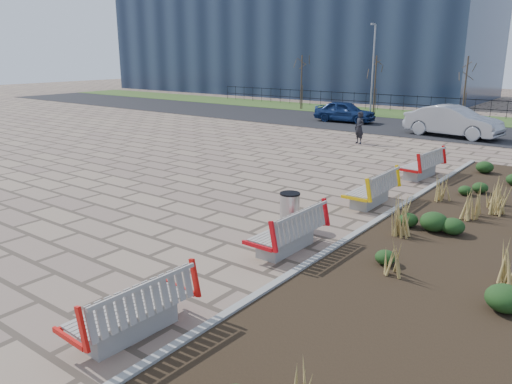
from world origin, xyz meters
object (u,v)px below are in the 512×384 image
Objects in this scene: car_blue at (345,112)px; car_silver at (453,121)px; bench_b at (286,229)px; bench_a at (129,306)px; lamp_west at (373,71)px; litter_bin at (290,211)px; bench_d at (420,163)px; pedestrian at (359,128)px; bench_c at (370,188)px.

car_blue is 0.79× the size of car_silver.
bench_b is at bearing -167.74° from car_silver.
bench_a is 22.52m from car_silver.
litter_bin is at bearing -69.95° from lamp_west.
bench_a is 0.44× the size of car_silver.
car_blue is 4.76m from lamp_west.
lamp_west is at bearing 125.24° from bench_d.
car_blue reaches higher than bench_d.
pedestrian is (-4.70, 4.82, 0.27)m from bench_d.
bench_b is 4.36m from bench_c.
litter_bin is at bearing -91.11° from bench_d.
litter_bin is (-0.76, 5.65, -0.06)m from bench_a.
pedestrian is (-4.70, 13.30, 0.27)m from bench_b.
car_blue is at bearing -87.70° from lamp_west.
bench_d is (0.00, 4.12, 0.00)m from bench_c.
bench_a is 0.35× the size of lamp_west.
bench_c is (0.00, 8.70, 0.00)m from bench_a.
bench_a is 1.00× the size of bench_c.
bench_c is 0.35× the size of lamp_west.
car_blue is (-8.83, 24.10, 0.17)m from bench_a.
pedestrian is at bearing 108.19° from litter_bin.
lamp_west is (-9.00, 28.23, 2.54)m from bench_a.
bench_c is (0.00, 4.36, 0.00)m from bench_b.
bench_b is 1.52m from litter_bin.
pedestrian is 0.26× the size of lamp_west.
litter_bin is 0.18× the size of car_silver.
bench_b is 0.35× the size of lamp_west.
bench_c and bench_d have the same top height.
pedestrian is at bearing -150.70° from car_blue.
car_blue is at bearing 119.67° from bench_c.
bench_b is at bearing -46.19° from pedestrian.
bench_c reaches higher than litter_bin.
pedestrian reaches higher than litter_bin.
bench_d is 0.55× the size of car_blue.
bench_d is at bearing 89.83° from bench_c.
bench_d is at bearing 90.97° from bench_b.
car_silver is at bearing 97.08° from bench_c.
pedestrian reaches higher than bench_a.
bench_d is (0.00, 12.82, 0.00)m from bench_a.
car_silver is (-1.75, 18.11, 0.31)m from bench_b.
lamp_west is (-9.00, 15.41, 2.54)m from bench_d.
bench_b is 1.00× the size of bench_d.
litter_bin is at bearing -169.89° from car_silver.
lamp_west is (-7.25, 5.77, 2.23)m from car_silver.
car_silver reaches higher than pedestrian.
bench_d is 1.36× the size of pedestrian.
car_silver is at bearing 96.49° from bench_b.
bench_a is 5.70m from litter_bin.
car_blue is (-8.07, 18.45, 0.23)m from litter_bin.
lamp_west is at bearing 111.62° from bench_b.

